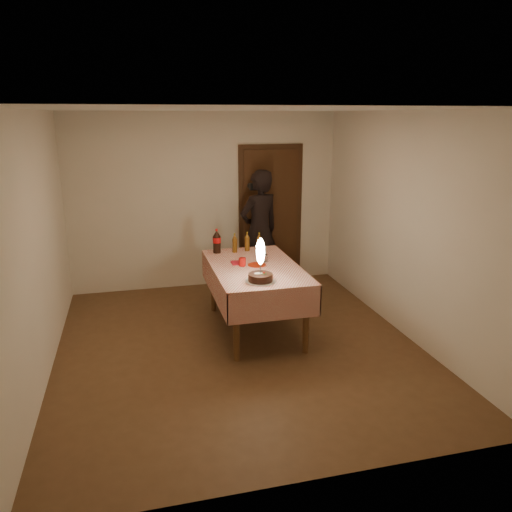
% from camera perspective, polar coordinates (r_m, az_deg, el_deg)
% --- Properties ---
extents(ground, '(4.00, 4.50, 0.01)m').
position_cam_1_polar(ground, '(5.79, -1.99, -10.26)').
color(ground, brown).
rests_on(ground, ground).
extents(room_shell, '(4.04, 4.54, 2.62)m').
position_cam_1_polar(room_shell, '(5.35, -1.98, 6.24)').
color(room_shell, silver).
rests_on(room_shell, ground).
extents(dining_table, '(1.02, 1.72, 0.82)m').
position_cam_1_polar(dining_table, '(5.96, -0.12, -2.10)').
color(dining_table, brown).
rests_on(dining_table, ground).
extents(birthday_cake, '(0.33, 0.33, 0.48)m').
position_cam_1_polar(birthday_cake, '(5.34, 0.52, -1.66)').
color(birthday_cake, white).
rests_on(birthday_cake, dining_table).
extents(red_plate, '(0.22, 0.22, 0.01)m').
position_cam_1_polar(red_plate, '(5.95, 0.10, -1.03)').
color(red_plate, '#B0240C').
rests_on(red_plate, dining_table).
extents(red_cup, '(0.08, 0.08, 0.10)m').
position_cam_1_polar(red_cup, '(5.91, -1.57, -0.68)').
color(red_cup, '#AD0F0C').
rests_on(red_cup, dining_table).
extents(clear_cup, '(0.07, 0.07, 0.09)m').
position_cam_1_polar(clear_cup, '(6.09, 1.01, -0.23)').
color(clear_cup, silver).
rests_on(clear_cup, dining_table).
extents(napkin_stack, '(0.15, 0.15, 0.02)m').
position_cam_1_polar(napkin_stack, '(6.02, -2.09, -0.77)').
color(napkin_stack, maroon).
rests_on(napkin_stack, dining_table).
extents(cola_bottle, '(0.10, 0.10, 0.32)m').
position_cam_1_polar(cola_bottle, '(6.46, -4.51, 1.68)').
color(cola_bottle, black).
rests_on(cola_bottle, dining_table).
extents(amber_bottle_left, '(0.06, 0.06, 0.25)m').
position_cam_1_polar(amber_bottle_left, '(6.49, -2.44, 1.45)').
color(amber_bottle_left, '#613B10').
rests_on(amber_bottle_left, dining_table).
extents(amber_bottle_right, '(0.06, 0.06, 0.25)m').
position_cam_1_polar(amber_bottle_right, '(6.52, 0.37, 1.54)').
color(amber_bottle_right, '#613B10').
rests_on(amber_bottle_right, dining_table).
extents(amber_bottle_mid, '(0.06, 0.06, 0.25)m').
position_cam_1_polar(amber_bottle_mid, '(6.56, -1.02, 1.62)').
color(amber_bottle_mid, '#613B10').
rests_on(amber_bottle_mid, dining_table).
extents(photographer, '(0.77, 0.64, 1.80)m').
position_cam_1_polar(photographer, '(7.35, 0.37, 2.92)').
color(photographer, black).
rests_on(photographer, ground).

